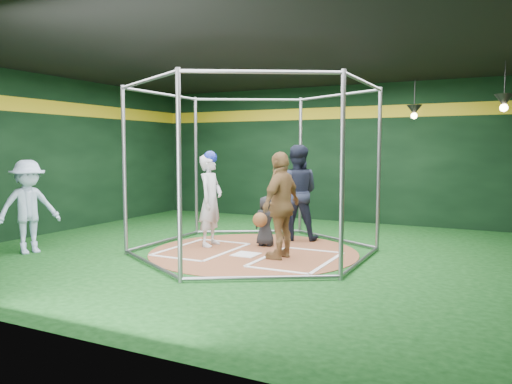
% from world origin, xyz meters
% --- Properties ---
extents(room_shell, '(10.10, 9.10, 3.53)m').
position_xyz_m(room_shell, '(0.00, 0.01, 1.75)').
color(room_shell, '#0C3910').
rests_on(room_shell, ground).
extents(clay_disc, '(3.80, 3.80, 0.01)m').
position_xyz_m(clay_disc, '(0.00, 0.00, 0.01)').
color(clay_disc, brown).
rests_on(clay_disc, ground).
extents(home_plate, '(0.43, 0.43, 0.01)m').
position_xyz_m(home_plate, '(0.00, -0.30, 0.02)').
color(home_plate, white).
rests_on(home_plate, clay_disc).
extents(batter_box_left, '(1.17, 1.77, 0.01)m').
position_xyz_m(batter_box_left, '(-0.95, -0.25, 0.02)').
color(batter_box_left, white).
rests_on(batter_box_left, clay_disc).
extents(batter_box_right, '(1.17, 1.77, 0.01)m').
position_xyz_m(batter_box_right, '(0.95, -0.25, 0.02)').
color(batter_box_right, white).
rests_on(batter_box_right, clay_disc).
extents(batting_cage, '(4.05, 4.67, 3.00)m').
position_xyz_m(batting_cage, '(-0.00, -0.00, 1.50)').
color(batting_cage, gray).
rests_on(batting_cage, ground).
extents(pendant_lamp_near, '(0.34, 0.34, 0.90)m').
position_xyz_m(pendant_lamp_near, '(2.20, 3.60, 2.74)').
color(pendant_lamp_near, black).
rests_on(pendant_lamp_near, room_shell).
extents(pendant_lamp_far, '(0.34, 0.34, 0.90)m').
position_xyz_m(pendant_lamp_far, '(4.00, 2.00, 2.74)').
color(pendant_lamp_far, black).
rests_on(pendant_lamp_far, room_shell).
extents(batter_figure, '(0.48, 0.68, 1.84)m').
position_xyz_m(batter_figure, '(-1.00, 0.15, 0.92)').
color(batter_figure, '#BCBCC3').
rests_on(batter_figure, clay_disc).
extents(visitor_leopard, '(0.58, 1.12, 1.83)m').
position_xyz_m(visitor_leopard, '(0.66, -0.26, 0.93)').
color(visitor_leopard, '#AC7F49').
rests_on(visitor_leopard, clay_disc).
extents(catcher_figure, '(0.48, 0.55, 0.96)m').
position_xyz_m(catcher_figure, '(-0.04, 0.57, 0.50)').
color(catcher_figure, black).
rests_on(catcher_figure, clay_disc).
extents(umpire, '(1.12, 0.98, 1.95)m').
position_xyz_m(umpire, '(0.24, 1.49, 0.99)').
color(umpire, black).
rests_on(umpire, clay_disc).
extents(bystander_blue, '(0.99, 1.25, 1.69)m').
position_xyz_m(bystander_blue, '(-3.61, -1.86, 0.84)').
color(bystander_blue, '#ACC3E3').
rests_on(bystander_blue, ground).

